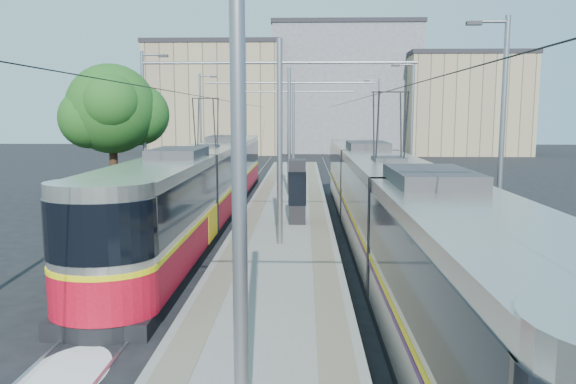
{
  "coord_description": "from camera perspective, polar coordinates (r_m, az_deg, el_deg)",
  "views": [
    {
      "loc": [
        0.84,
        -11.16,
        4.78
      ],
      "look_at": [
        0.17,
        11.81,
        1.6
      ],
      "focal_mm": 35.0,
      "sensor_mm": 36.0,
      "label": 1
    }
  ],
  "objects": [
    {
      "name": "street_lamps",
      "position": [
        32.17,
        0.16,
        6.82
      ],
      "size": [
        15.18,
        38.22,
        8.0
      ],
      "color": "gray",
      "rests_on": "ground"
    },
    {
      "name": "ground",
      "position": [
        12.17,
        -2.52,
        -15.27
      ],
      "size": [
        160.0,
        160.0,
        0.0
      ],
      "primitive_type": "plane",
      "color": "black",
      "rests_on": "ground"
    },
    {
      "name": "tactile_strip_right",
      "position": [
        28.52,
        2.86,
        -1.16
      ],
      "size": [
        0.7,
        50.0,
        0.01
      ],
      "primitive_type": "cube",
      "color": "gray",
      "rests_on": "platform"
    },
    {
      "name": "tactile_strip_left",
      "position": [
        28.6,
        -2.95,
        -1.13
      ],
      "size": [
        0.7,
        50.0,
        0.01
      ],
      "primitive_type": "cube",
      "color": "gray",
      "rests_on": "platform"
    },
    {
      "name": "tram_left",
      "position": [
        25.96,
        -8.2,
        1.01
      ],
      "size": [
        2.43,
        28.89,
        5.5
      ],
      "color": "black",
      "rests_on": "ground"
    },
    {
      "name": "rails",
      "position": [
        28.57,
        -0.05,
        -1.72
      ],
      "size": [
        8.71,
        70.0,
        0.03
      ],
      "color": "gray",
      "rests_on": "ground"
    },
    {
      "name": "catenary",
      "position": [
        25.33,
        -0.24,
        7.3
      ],
      "size": [
        9.2,
        70.0,
        7.0
      ],
      "color": "gray",
      "rests_on": "platform"
    },
    {
      "name": "shelter",
      "position": [
        23.3,
        0.95,
        0.23
      ],
      "size": [
        0.75,
        1.2,
        2.63
      ],
      "rotation": [
        0.0,
        0.0,
        0.01
      ],
      "color": "black",
      "rests_on": "platform"
    },
    {
      "name": "building_left",
      "position": [
        72.0,
        -7.1,
        9.38
      ],
      "size": [
        16.32,
        12.24,
        13.44
      ],
      "color": "tan",
      "rests_on": "ground"
    },
    {
      "name": "tram_right",
      "position": [
        18.81,
        10.08,
        -1.19
      ],
      "size": [
        2.43,
        30.94,
        5.5
      ],
      "color": "black",
      "rests_on": "ground"
    },
    {
      "name": "tree",
      "position": [
        30.61,
        -16.83,
        7.92
      ],
      "size": [
        5.07,
        4.68,
        7.36
      ],
      "color": "#382314",
      "rests_on": "ground"
    },
    {
      "name": "building_right",
      "position": [
        71.77,
        17.34,
        8.51
      ],
      "size": [
        14.28,
        10.2,
        11.99
      ],
      "color": "tan",
      "rests_on": "ground"
    },
    {
      "name": "building_centre",
      "position": [
        75.4,
        5.67,
        10.32
      ],
      "size": [
        18.36,
        14.28,
        16.05
      ],
      "color": "gray",
      "rests_on": "ground"
    },
    {
      "name": "platform",
      "position": [
        28.55,
        -0.05,
        -1.45
      ],
      "size": [
        4.0,
        50.0,
        0.3
      ],
      "primitive_type": "cube",
      "color": "gray",
      "rests_on": "ground"
    }
  ]
}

